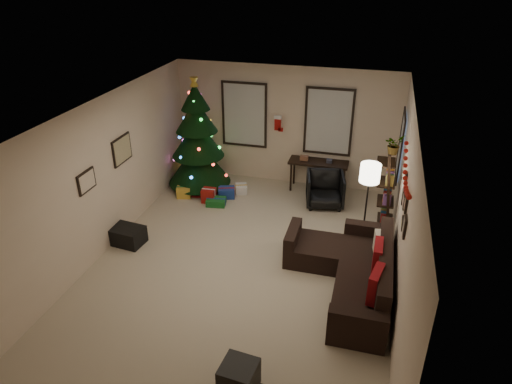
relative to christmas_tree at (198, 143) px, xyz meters
The scene contains 28 objects.
floor 3.41m from the christmas_tree, 56.18° to the right, with size 7.00×7.00×0.00m, color #B9A78C.
ceiling 3.62m from the christmas_tree, 56.18° to the right, with size 7.00×7.00×0.00m, color white.
wall_back 1.99m from the christmas_tree, 24.24° to the left, with size 5.00×5.00×0.00m, color beige.
wall_front 6.45m from the christmas_tree, 73.77° to the right, with size 5.00×5.00×0.00m, color beige.
wall_left 2.79m from the christmas_tree, 104.57° to the right, with size 7.00×7.00×0.00m, color beige.
wall_right 5.08m from the christmas_tree, 32.01° to the right, with size 7.00×7.00×0.00m, color beige.
window_back_left 1.25m from the christmas_tree, 42.53° to the left, with size 1.05×0.06×1.50m.
window_back_right 2.90m from the christmas_tree, 15.85° to the left, with size 1.05×0.06×1.50m.
window_right_wall 4.29m from the christmas_tree, ahead, with size 0.06×0.90×1.30m.
christmas_tree is the anchor object (origin of this frame).
presents 1.21m from the christmas_tree, 42.42° to the right, with size 1.43×1.00×0.30m.
sofa 4.62m from the christmas_tree, 36.36° to the right, with size 1.73×2.53×0.83m.
pillow_red_a 5.29m from the christmas_tree, 40.52° to the right, with size 0.12×0.46×0.46m, color maroon.
pillow_red_b 4.88m from the christmas_tree, 34.38° to the right, with size 0.13×0.47×0.47m, color maroon.
pillow_cream 4.69m from the christmas_tree, 30.68° to the right, with size 0.11×0.37×0.37m, color beige.
ottoman_near 5.77m from the christmas_tree, 63.89° to the right, with size 0.42×0.42×0.40m, color black.
desk 2.72m from the christmas_tree, 11.44° to the left, with size 1.30×0.47×0.70m.
desk_chair 2.97m from the christmas_tree, ahead, with size 0.70×0.66×0.72m, color black.
bookshelf 4.23m from the christmas_tree, 14.00° to the right, with size 0.30×0.51×1.74m.
potted_plant 4.23m from the christmas_tree, 10.59° to the right, with size 0.42×0.37×0.47m, color #4C4C4C.
floor_lamp 4.05m from the christmas_tree, 21.89° to the right, with size 0.35×0.35×1.64m.
art_map 2.13m from the christmas_tree, 109.23° to the right, with size 0.04×0.60×0.50m.
art_abstract 3.20m from the christmas_tree, 102.36° to the right, with size 0.04×0.45×0.35m.
gallery 5.12m from the christmas_tree, 32.83° to the right, with size 0.03×1.25×0.54m.
garland 5.04m from the christmas_tree, 30.98° to the right, with size 0.08×1.90×0.30m, color #A5140C, non-canonical shape.
stocking_left 1.83m from the christmas_tree, 21.61° to the left, with size 0.20×0.05×0.36m.
stocking_right 2.22m from the christmas_tree, 24.72° to the left, with size 0.20×0.05×0.36m.
storage_bin 2.75m from the christmas_tree, 100.14° to the right, with size 0.65×0.43×0.32m, color black.
Camera 1 is at (1.94, -6.18, 4.78)m, focal length 32.42 mm.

